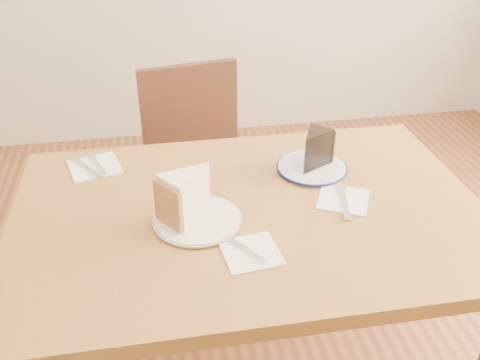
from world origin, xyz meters
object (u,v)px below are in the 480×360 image
at_px(table, 249,239).
at_px(plate_navy, 312,168).
at_px(chair_far, 203,176).
at_px(chocolate_cake, 313,152).
at_px(carrot_cake, 190,195).
at_px(plate_cream, 198,220).

distance_m(table, plate_navy, 0.29).
bearing_deg(chair_far, plate_navy, 110.00).
height_order(table, plate_navy, plate_navy).
height_order(table, chocolate_cake, chocolate_cake).
relative_size(table, carrot_cake, 9.39).
bearing_deg(table, chair_far, 95.58).
height_order(plate_cream, plate_navy, same).
height_order(carrot_cake, chocolate_cake, carrot_cake).
xyz_separation_m(table, chocolate_cake, (0.21, 0.16, 0.16)).
height_order(plate_navy, carrot_cake, carrot_cake).
relative_size(table, plate_cream, 5.74).
distance_m(carrot_cake, chocolate_cake, 0.40).
relative_size(chair_far, chocolate_cake, 8.33).
height_order(plate_cream, chocolate_cake, chocolate_cake).
relative_size(plate_cream, chocolate_cake, 1.98).
xyz_separation_m(chair_far, plate_cream, (-0.08, -0.65, 0.27)).
height_order(table, plate_cream, plate_cream).
height_order(chair_far, chocolate_cake, chair_far).
bearing_deg(table, plate_navy, 37.31).
bearing_deg(chocolate_cake, chair_far, -16.69).
distance_m(chair_far, carrot_cake, 0.71).
relative_size(table, chair_far, 1.36).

